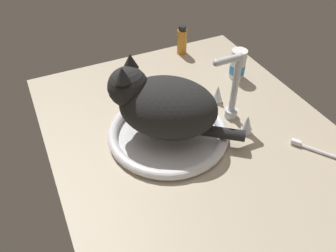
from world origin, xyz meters
TOP-DOWN VIEW (x-y plane):
  - countertop at (0.00, 0.00)cm, footprint 101.34×81.53cm
  - sink_basin at (-3.18, -7.40)cm, footprint 34.96×34.96cm
  - faucet at (-3.18, 13.48)cm, footprint 19.72×10.41cm
  - cat at (-4.44, -9.03)cm, footprint 32.24×34.97cm
  - amber_bottle at (-44.58, 17.86)cm, footprint 3.78×3.78cm
  - pill_bottle at (-21.01, 27.93)cm, footprint 5.52×5.52cm
  - toothbrush at (20.64, 27.76)cm, footprint 14.12×10.48cm

SIDE VIEW (x-z plane):
  - countertop at x=0.00cm, z-range 0.00..3.00cm
  - toothbrush at x=20.64cm, z-range 2.78..4.48cm
  - sink_basin at x=-3.18cm, z-range 2.84..5.69cm
  - pill_bottle at x=-21.01cm, z-range 2.62..13.31cm
  - amber_bottle at x=-44.58cm, z-range 2.64..14.10cm
  - faucet at x=-3.18cm, z-range 0.26..22.49cm
  - cat at x=-4.44cm, z-range 3.96..25.10cm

